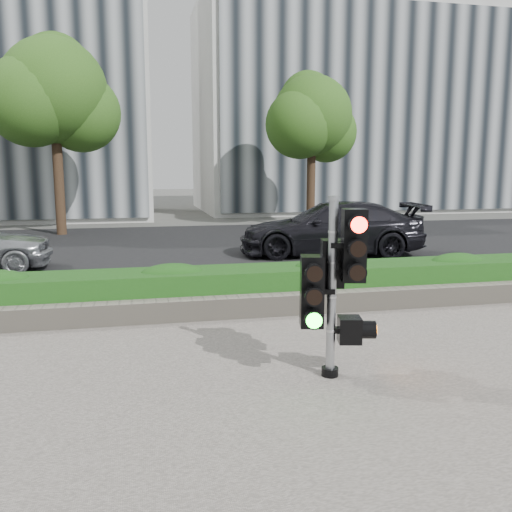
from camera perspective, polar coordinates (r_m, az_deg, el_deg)
ground at (r=7.22m, az=2.38°, el=-10.50°), size 120.00×120.00×0.00m
sidewalk at (r=5.04m, az=10.09°, el=-19.57°), size 16.00×11.00×0.03m
road at (r=16.83m, az=-6.34°, el=0.86°), size 60.00×13.00×0.02m
curb at (r=10.15m, az=-2.17°, el=-4.32°), size 60.00×0.25×0.12m
stone_wall at (r=8.93m, az=-0.74°, el=-5.28°), size 12.00×0.32×0.34m
hedge at (r=9.51m, az=-1.53°, el=-3.33°), size 12.00×1.00×0.68m
building_right at (r=34.23m, az=9.85°, el=15.03°), size 18.00×10.00×12.00m
tree_left at (r=21.47m, az=-20.53°, el=15.61°), size 4.61×4.03×7.34m
tree_right at (r=23.36m, az=5.84°, el=14.17°), size 4.10×3.58×6.53m
traffic_signal at (r=6.26m, az=8.23°, el=-2.32°), size 0.76×0.61×2.10m
car_dark at (r=15.42m, az=7.89°, el=2.90°), size 5.41×2.86×1.49m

